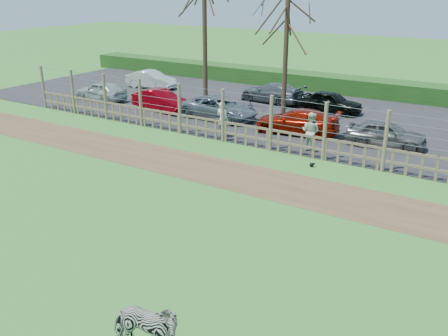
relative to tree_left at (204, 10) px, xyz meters
The scene contains 19 objects.
ground 15.17m from the tree_left, 62.53° to the right, with size 120.00×120.00×0.00m, color #549445.
dirt_strip 11.74m from the tree_left, 50.91° to the right, with size 34.00×2.80×0.01m, color brown.
asphalt 8.81m from the tree_left, 17.10° to the left, with size 44.00×13.00×0.04m, color #232326.
hedge 12.20m from the tree_left, 54.16° to the left, with size 46.00×2.00×1.10m, color #1E4716.
fence 9.25m from the tree_left, 34.70° to the right, with size 30.16×0.16×2.50m.
tree_left is the anchor object (origin of this frame).
tree_mid 4.67m from the tree_left, 12.53° to the left, with size 4.80×4.80×6.83m.
zebra 21.00m from the tree_left, 59.41° to the right, with size 0.72×1.59×1.34m, color gray.
visitor_a 7.18m from the tree_left, 47.46° to the right, with size 0.63×0.41×1.72m, color silver.
visitor_b 10.01m from the tree_left, 24.38° to the right, with size 0.84×0.65×1.72m, color beige.
crow 11.84m from the tree_left, 31.66° to the right, with size 0.24×0.17×0.19m.
car_0 8.71m from the tree_left, 169.10° to the right, with size 1.42×3.52×1.20m, color #B0C1B5.
car_1 5.63m from the tree_left, 147.22° to the right, with size 1.27×3.64×1.20m, color maroon.
car_2 5.41m from the tree_left, 34.90° to the right, with size 1.99×4.32×1.20m, color slate.
car_3 8.29m from the tree_left, 13.33° to the right, with size 1.68×4.13×1.20m, color maroon.
car_4 11.92m from the tree_left, ahead, with size 1.42×3.52×1.20m, color #605E5C.
car_7 9.03m from the tree_left, 154.18° to the left, with size 1.27×3.64×1.20m, color silver.
car_9 6.72m from the tree_left, 58.74° to the left, with size 1.68×4.13×1.20m, color #576262.
car_10 8.76m from the tree_left, 28.06° to the left, with size 1.42×3.52×1.20m, color black.
Camera 1 is at (9.48, -11.09, 7.13)m, focal length 40.00 mm.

